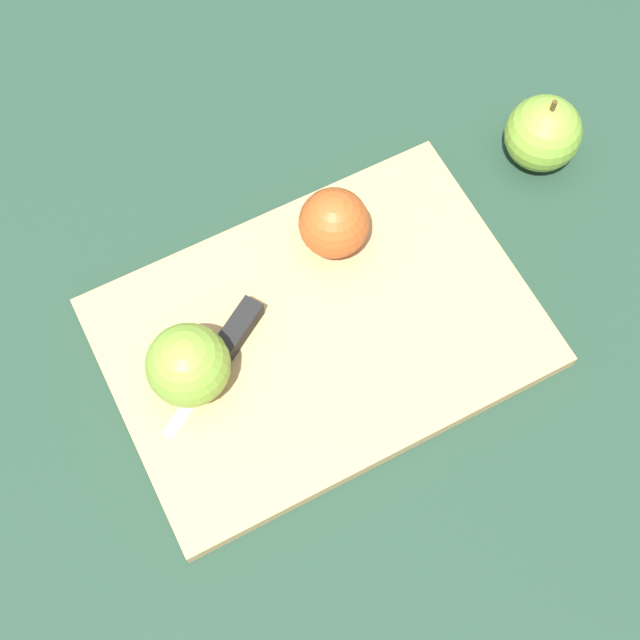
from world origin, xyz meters
name	(u,v)px	position (x,y,z in m)	size (l,w,h in m)	color
ground_plane	(320,336)	(0.00, 0.00, 0.00)	(4.00, 4.00, 0.00)	#1E3828
cutting_board	(320,332)	(0.00, 0.00, 0.01)	(0.42, 0.32, 0.02)	tan
apple_half_left	(334,223)	(-0.07, -0.07, 0.05)	(0.07, 0.07, 0.07)	#AD4C1E
apple_half_right	(188,365)	(0.12, -0.03, 0.05)	(0.07, 0.07, 0.07)	olive
knife	(233,336)	(0.07, -0.04, 0.03)	(0.14, 0.07, 0.02)	silver
apple_whole	(543,133)	(-0.30, -0.03, 0.04)	(0.08, 0.08, 0.09)	olive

